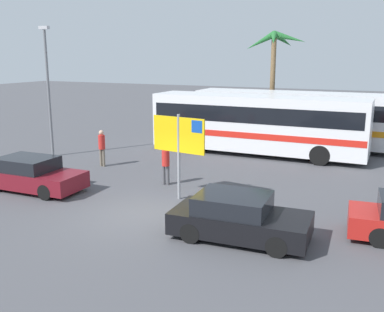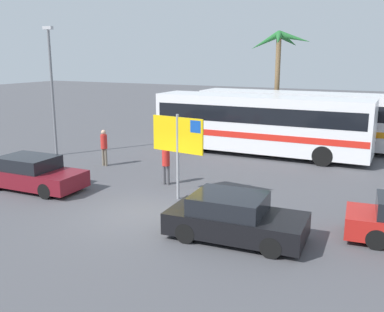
% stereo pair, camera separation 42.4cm
% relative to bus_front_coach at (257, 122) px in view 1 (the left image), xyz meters
% --- Properties ---
extents(ground, '(120.00, 120.00, 0.00)m').
position_rel_bus_front_coach_xyz_m(ground, '(-0.68, -10.76, -1.78)').
color(ground, '#4C4C51').
extents(bus_front_coach, '(11.45, 2.49, 3.17)m').
position_rel_bus_front_coach_xyz_m(bus_front_coach, '(0.00, 0.00, 0.00)').
color(bus_front_coach, white).
rests_on(bus_front_coach, ground).
extents(bus_rear_coach, '(11.45, 2.49, 3.17)m').
position_rel_bus_front_coach_xyz_m(bus_rear_coach, '(1.22, 3.13, 0.00)').
color(bus_rear_coach, white).
rests_on(bus_rear_coach, ground).
extents(ferry_sign, '(2.19, 0.35, 3.20)m').
position_rel_bus_front_coach_xyz_m(ferry_sign, '(-0.34, -8.67, 0.54)').
color(ferry_sign, gray).
rests_on(ferry_sign, ground).
extents(car_maroon, '(4.24, 1.88, 1.32)m').
position_rel_bus_front_coach_xyz_m(car_maroon, '(-6.24, -10.11, -1.15)').
color(car_maroon, maroon).
rests_on(car_maroon, ground).
extents(car_black, '(4.10, 2.09, 1.32)m').
position_rel_bus_front_coach_xyz_m(car_black, '(2.83, -11.20, -1.15)').
color(car_black, black).
rests_on(car_black, ground).
extents(pedestrian_by_bus, '(0.32, 0.32, 1.68)m').
position_rel_bus_front_coach_xyz_m(pedestrian_by_bus, '(-1.71, -7.21, -0.80)').
color(pedestrian_by_bus, '#4C4C51').
rests_on(pedestrian_by_bus, ground).
extents(pedestrian_crossing_lot, '(0.32, 0.32, 1.78)m').
position_rel_bus_front_coach_xyz_m(pedestrian_crossing_lot, '(-5.99, -5.75, -0.73)').
color(pedestrian_crossing_lot, '#706656').
rests_on(pedestrian_crossing_lot, ground).
extents(lamp_post_left_side, '(0.56, 0.20, 6.71)m').
position_rel_bus_front_coach_xyz_m(lamp_post_left_side, '(-9.76, -5.00, 1.90)').
color(lamp_post_left_side, slate).
rests_on(lamp_post_left_side, ground).
extents(palm_tree_seaside, '(3.68, 3.89, 6.78)m').
position_rel_bus_front_coach_xyz_m(palm_tree_seaside, '(-0.68, 5.57, 3.69)').
color(palm_tree_seaside, brown).
rests_on(palm_tree_seaside, ground).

